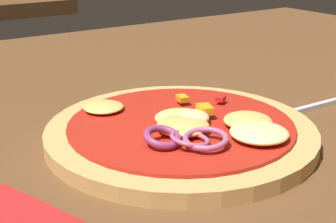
# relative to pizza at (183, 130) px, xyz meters

# --- Properties ---
(dining_table) EXTENTS (1.29, 1.00, 0.04)m
(dining_table) POSITION_rel_pizza_xyz_m (0.04, 0.02, -0.03)
(dining_table) COLOR brown
(dining_table) RESTS_ON ground
(pizza) EXTENTS (0.24, 0.24, 0.03)m
(pizza) POSITION_rel_pizza_xyz_m (0.00, 0.00, 0.00)
(pizza) COLOR tan
(pizza) RESTS_ON dining_table
(fork) EXTENTS (0.18, 0.02, 0.01)m
(fork) POSITION_rel_pizza_xyz_m (0.15, -0.01, -0.01)
(fork) COLOR silver
(fork) RESTS_ON dining_table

